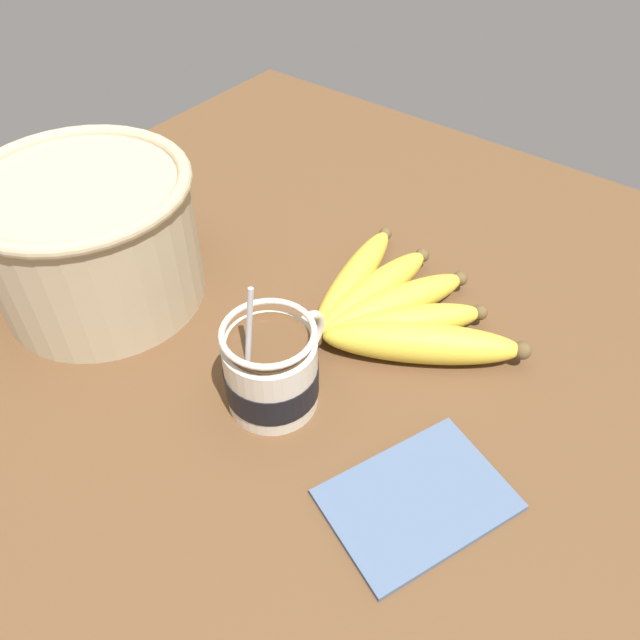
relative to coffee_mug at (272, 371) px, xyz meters
The scene contains 5 objects.
table 7.77cm from the coffee_mug, 44.74° to the right, with size 110.97×110.97×3.00cm.
coffee_mug is the anchor object (origin of this frame).
banana_bunch 16.21cm from the coffee_mug, 11.72° to the right, with size 21.63×24.64×4.33cm.
woven_basket 25.52cm from the coffee_mug, 89.48° to the left, with size 23.26×23.26×15.14cm.
napkin 17.25cm from the coffee_mug, 93.78° to the right, with size 17.93×15.45×0.60cm.
Camera 1 is at (-31.35, -22.92, 50.77)cm, focal length 35.00 mm.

